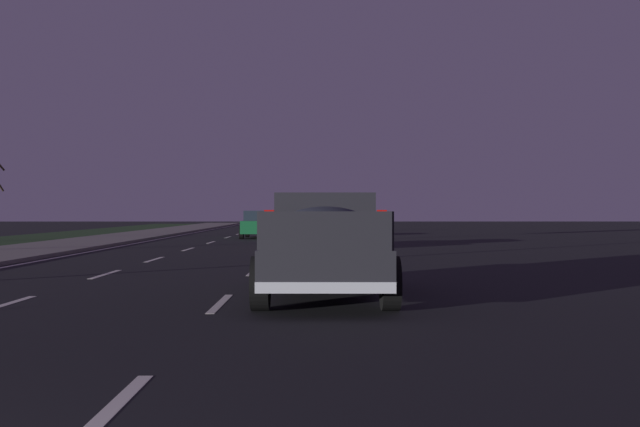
# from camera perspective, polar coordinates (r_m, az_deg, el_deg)

# --- Properties ---
(ground) EXTENTS (144.00, 144.00, 0.00)m
(ground) POSITION_cam_1_polar(r_m,az_deg,el_deg) (29.71, -6.80, -2.75)
(ground) COLOR black
(sidewalk_shoulder) EXTENTS (108.00, 4.00, 0.12)m
(sidewalk_shoulder) POSITION_cam_1_polar(r_m,az_deg,el_deg) (31.43, -20.44, -2.49)
(sidewalk_shoulder) COLOR slate
(sidewalk_shoulder) RESTS_ON ground
(lane_markings) EXTENTS (108.00, 7.04, 0.01)m
(lane_markings) POSITION_cam_1_polar(r_m,az_deg,el_deg) (32.91, -11.62, -2.45)
(lane_markings) COLOR silver
(lane_markings) RESTS_ON ground
(pickup_truck) EXTENTS (5.44, 2.32, 1.87)m
(pickup_truck) POSITION_cam_1_polar(r_m,az_deg,el_deg) (12.79, 0.40, -2.28)
(pickup_truck) COLOR #232328
(pickup_truck) RESTS_ON ground
(sedan_green) EXTENTS (4.42, 2.05, 1.54)m
(sedan_green) POSITION_cam_1_polar(r_m,az_deg,el_deg) (40.33, -4.82, -0.85)
(sedan_green) COLOR #14592D
(sedan_green) RESTS_ON ground
(sedan_tan) EXTENTS (4.41, 2.03, 1.54)m
(sedan_tan) POSITION_cam_1_polar(r_m,az_deg,el_deg) (29.45, -0.20, -1.24)
(sedan_tan) COLOR #9E845B
(sedan_tan) RESTS_ON ground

